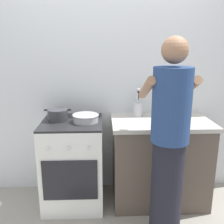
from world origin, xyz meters
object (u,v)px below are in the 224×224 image
at_px(mixing_bowl, 86,118).
at_px(spice_bottle, 167,117).
at_px(utensil_crock, 138,107).
at_px(oil_bottle, 184,111).
at_px(stove_range, 73,163).
at_px(person, 169,145).
at_px(pot, 58,115).

bearing_deg(mixing_bowl, spice_bottle, -1.63).
height_order(utensil_crock, oil_bottle, utensil_crock).
distance_m(stove_range, person, 1.08).
bearing_deg(stove_range, person, -33.87).
xyz_separation_m(pot, spice_bottle, (1.09, -0.08, -0.01)).
distance_m(spice_bottle, person, 0.54).
relative_size(utensil_crock, person, 0.18).
bearing_deg(spice_bottle, oil_bottle, 7.38).
distance_m(mixing_bowl, spice_bottle, 0.81).
bearing_deg(stove_range, oil_bottle, -0.99).
xyz_separation_m(utensil_crock, spice_bottle, (0.27, -0.21, -0.06)).
height_order(mixing_bowl, oil_bottle, oil_bottle).
height_order(mixing_bowl, utensil_crock, utensil_crock).
distance_m(stove_range, spice_bottle, 1.07).
bearing_deg(utensil_crock, mixing_bowl, -160.63).
height_order(stove_range, spice_bottle, spice_bottle).
distance_m(stove_range, mixing_bowl, 0.51).
bearing_deg(person, oil_bottle, 62.35).
distance_m(pot, oil_bottle, 1.26).
bearing_deg(utensil_crock, oil_bottle, -23.78).
relative_size(stove_range, pot, 3.36).
relative_size(pot, oil_bottle, 1.07).
bearing_deg(pot, oil_bottle, -2.72).
bearing_deg(mixing_bowl, person, -37.98).
xyz_separation_m(stove_range, mixing_bowl, (0.14, -0.02, 0.49)).
xyz_separation_m(utensil_crock, oil_bottle, (0.43, -0.19, 0.00)).
xyz_separation_m(stove_range, spice_bottle, (0.95, -0.04, 0.50)).
xyz_separation_m(mixing_bowl, utensil_crock, (0.54, 0.19, 0.06)).
bearing_deg(pot, mixing_bowl, -11.79).
height_order(spice_bottle, person, person).
xyz_separation_m(stove_range, oil_bottle, (1.12, -0.02, 0.56)).
xyz_separation_m(pot, mixing_bowl, (0.28, -0.06, -0.02)).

